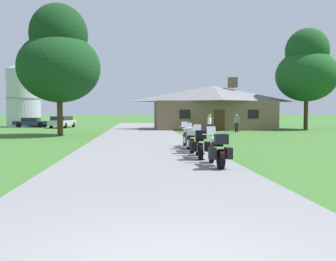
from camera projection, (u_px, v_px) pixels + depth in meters
The scene contains 15 objects.
ground_plane at pixel (142, 141), 23.87m from camera, with size 500.00×500.00×0.00m, color #386628.
asphalt_driveway at pixel (142, 143), 21.88m from camera, with size 6.40×80.00×0.06m, color slate.
motorcycle_silver_nearest_to_camera at pixel (217, 150), 11.94m from camera, with size 0.72×2.08×1.30m.
motorcycle_red_second_in_row at pixel (199, 144), 14.20m from camera, with size 0.81×2.08×1.30m.
motorcycle_blue_third_in_row at pixel (191, 140), 16.49m from camera, with size 0.66×2.08×1.30m.
motorcycle_orange_farthest_in_row at pixel (187, 137), 18.54m from camera, with size 0.66×2.08×1.30m.
stone_lodge at pixel (212, 107), 39.98m from camera, with size 13.33×7.20×5.72m.
bystander_gray_shirt_near_lodge at pixel (237, 122), 34.23m from camera, with size 0.45×0.40×1.67m.
bystander_olive_shirt_beside_signpost at pixel (210, 122), 34.21m from camera, with size 0.55×0.26×1.69m.
bystander_white_shirt_by_tree at pixel (209, 123), 31.00m from camera, with size 0.37×0.49×1.69m.
tree_right_of_lodge at pixel (307, 68), 39.22m from camera, with size 6.59×6.59×10.95m.
tree_left_near at pixel (59, 58), 28.67m from camera, with size 6.48×6.48×10.41m.
metal_silo_distant at pixel (24, 94), 45.95m from camera, with size 4.24×4.24×8.27m.
parked_silver_suv_far_left at pixel (62, 121), 43.45m from camera, with size 2.52×4.83×1.40m.
parked_navy_sedan_far_left at pixel (32, 122), 44.94m from camera, with size 4.30×2.09×1.20m.
Camera 1 is at (-0.32, -3.87, 1.86)m, focal length 38.71 mm.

